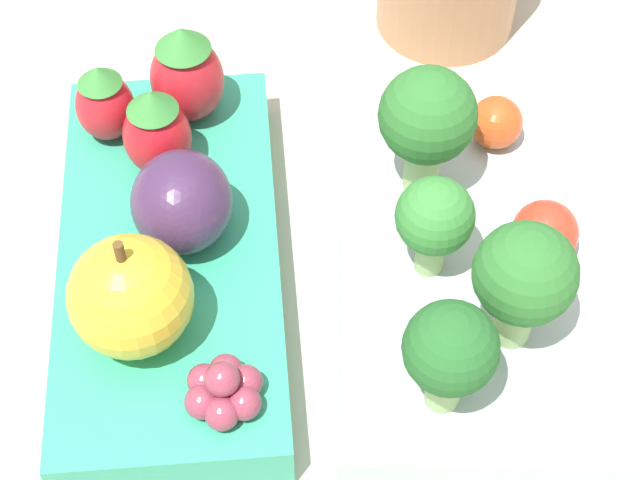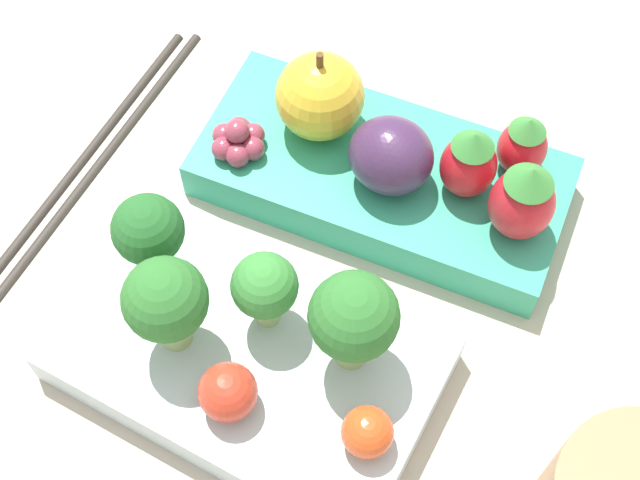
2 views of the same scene
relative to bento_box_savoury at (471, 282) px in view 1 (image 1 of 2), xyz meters
name	(u,v)px [view 1 (image 1 of 2)]	position (x,y,z in m)	size (l,w,h in m)	color
ground_plane	(308,296)	(0.00, -0.07, -0.01)	(4.00, 4.00, 0.00)	#BCB29E
bento_box_savoury	(471,282)	(0.00, 0.00, 0.00)	(0.18, 0.12, 0.02)	silver
bento_box_fruit	(171,263)	(-0.01, -0.13, 0.00)	(0.21, 0.11, 0.03)	#33A87F
broccoli_floret_0	(427,119)	(-0.04, -0.02, 0.05)	(0.04, 0.04, 0.06)	#93B770
broccoli_floret_1	(524,277)	(0.03, 0.01, 0.05)	(0.04, 0.04, 0.06)	#93B770
broccoli_floret_2	(450,351)	(0.06, -0.02, 0.05)	(0.04, 0.04, 0.05)	#93B770
broccoli_floret_3	(435,223)	(0.00, -0.02, 0.04)	(0.03, 0.03, 0.05)	#93B770
cherry_tomato_0	(496,123)	(-0.07, 0.01, 0.02)	(0.02, 0.02, 0.02)	#DB4C1E
cherry_tomato_1	(545,233)	(-0.01, 0.03, 0.03)	(0.03, 0.03, 0.03)	red
apple	(131,296)	(0.04, -0.13, 0.04)	(0.05, 0.05, 0.06)	gold
strawberry_0	(156,132)	(-0.05, -0.14, 0.03)	(0.03, 0.03, 0.05)	red
strawberry_1	(186,74)	(-0.08, -0.13, 0.04)	(0.03, 0.03, 0.05)	red
strawberry_2	(104,102)	(-0.07, -0.16, 0.03)	(0.03, 0.03, 0.04)	red
plum	(182,202)	(-0.01, -0.12, 0.03)	(0.05, 0.04, 0.04)	#42284C
grape_cluster	(224,390)	(0.07, -0.10, 0.02)	(0.03, 0.03, 0.02)	#93384C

